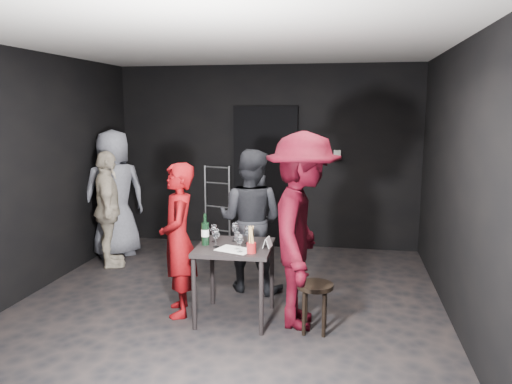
% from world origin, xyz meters
% --- Properties ---
extents(floor, '(4.50, 5.00, 0.02)m').
position_xyz_m(floor, '(0.00, 0.00, 0.00)').
color(floor, black).
rests_on(floor, ground).
extents(ceiling, '(4.50, 5.00, 0.02)m').
position_xyz_m(ceiling, '(0.00, 0.00, 2.70)').
color(ceiling, silver).
rests_on(ceiling, ground).
extents(wall_back, '(4.50, 0.04, 2.70)m').
position_xyz_m(wall_back, '(0.00, 2.50, 1.35)').
color(wall_back, black).
rests_on(wall_back, ground).
extents(wall_front, '(4.50, 0.04, 2.70)m').
position_xyz_m(wall_front, '(0.00, -2.50, 1.35)').
color(wall_front, black).
rests_on(wall_front, ground).
extents(wall_left, '(0.04, 5.00, 2.70)m').
position_xyz_m(wall_left, '(-2.25, 0.00, 1.35)').
color(wall_left, black).
rests_on(wall_left, ground).
extents(wall_right, '(0.04, 5.00, 2.70)m').
position_xyz_m(wall_right, '(2.25, 0.00, 1.35)').
color(wall_right, black).
rests_on(wall_right, ground).
extents(doorway, '(0.95, 0.10, 2.10)m').
position_xyz_m(doorway, '(0.00, 2.44, 1.05)').
color(doorway, black).
rests_on(doorway, ground).
extents(wallbox_upper, '(0.12, 0.06, 0.12)m').
position_xyz_m(wallbox_upper, '(0.85, 2.45, 1.45)').
color(wallbox_upper, '#B7B7B2').
rests_on(wallbox_upper, wall_back).
extents(wallbox_lower, '(0.10, 0.06, 0.14)m').
position_xyz_m(wallbox_lower, '(1.05, 2.45, 1.40)').
color(wallbox_lower, '#B7B7B2').
rests_on(wallbox_lower, wall_back).
extents(hand_truck, '(0.41, 0.35, 1.23)m').
position_xyz_m(hand_truck, '(-0.69, 2.18, 0.22)').
color(hand_truck, '#B2B2B7').
rests_on(hand_truck, floor).
extents(tasting_table, '(0.72, 0.72, 0.75)m').
position_xyz_m(tasting_table, '(0.15, -0.27, 0.65)').
color(tasting_table, black).
rests_on(tasting_table, floor).
extents(stool, '(0.34, 0.34, 0.47)m').
position_xyz_m(stool, '(0.95, -0.43, 0.37)').
color(stool, black).
rests_on(stool, floor).
extents(server_red, '(0.56, 0.67, 1.58)m').
position_xyz_m(server_red, '(-0.43, -0.24, 0.79)').
color(server_red, maroon).
rests_on(server_red, floor).
extents(woman_black, '(0.92, 0.61, 1.75)m').
position_xyz_m(woman_black, '(0.14, 0.58, 0.87)').
color(woman_black, black).
rests_on(woman_black, floor).
extents(man_maroon, '(0.72, 1.50, 2.31)m').
position_xyz_m(man_maroon, '(0.81, -0.27, 1.15)').
color(man_maroon, '#39040E').
rests_on(man_maroon, floor).
extents(bystander_cream, '(0.82, 1.01, 1.56)m').
position_xyz_m(bystander_cream, '(-1.86, 1.07, 0.78)').
color(bystander_cream, beige).
rests_on(bystander_cream, floor).
extents(bystander_grey, '(1.14, 1.12, 2.12)m').
position_xyz_m(bystander_grey, '(-1.98, 1.52, 1.06)').
color(bystander_grey, gray).
rests_on(bystander_grey, floor).
extents(tasting_mat, '(0.38, 0.31, 0.00)m').
position_xyz_m(tasting_mat, '(0.18, -0.42, 0.75)').
color(tasting_mat, white).
rests_on(tasting_mat, tasting_table).
extents(wine_glass_a, '(0.10, 0.10, 0.20)m').
position_xyz_m(wine_glass_a, '(-0.01, -0.36, 0.85)').
color(wine_glass_a, white).
rests_on(wine_glass_a, tasting_table).
extents(wine_glass_b, '(0.09, 0.09, 0.19)m').
position_xyz_m(wine_glass_b, '(-0.08, -0.17, 0.84)').
color(wine_glass_b, white).
rests_on(wine_glass_b, tasting_table).
extents(wine_glass_c, '(0.09, 0.09, 0.20)m').
position_xyz_m(wine_glass_c, '(0.12, -0.11, 0.85)').
color(wine_glass_c, white).
rests_on(wine_glass_c, tasting_table).
extents(wine_glass_d, '(0.08, 0.08, 0.18)m').
position_xyz_m(wine_glass_d, '(0.20, -0.40, 0.84)').
color(wine_glass_d, white).
rests_on(wine_glass_d, tasting_table).
extents(wine_glass_e, '(0.09, 0.09, 0.19)m').
position_xyz_m(wine_glass_e, '(0.25, -0.49, 0.84)').
color(wine_glass_e, white).
rests_on(wine_glass_e, tasting_table).
extents(wine_glass_f, '(0.08, 0.08, 0.20)m').
position_xyz_m(wine_glass_f, '(0.26, -0.19, 0.85)').
color(wine_glass_f, white).
rests_on(wine_glass_f, tasting_table).
extents(wine_bottle, '(0.08, 0.08, 0.31)m').
position_xyz_m(wine_bottle, '(-0.14, -0.30, 0.87)').
color(wine_bottle, black).
rests_on(wine_bottle, tasting_table).
extents(breadstick_cup, '(0.09, 0.09, 0.27)m').
position_xyz_m(breadstick_cup, '(0.36, -0.49, 0.87)').
color(breadstick_cup, maroon).
rests_on(breadstick_cup, tasting_table).
extents(reserved_card, '(0.09, 0.14, 0.10)m').
position_xyz_m(reserved_card, '(0.46, -0.28, 0.80)').
color(reserved_card, white).
rests_on(reserved_card, tasting_table).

